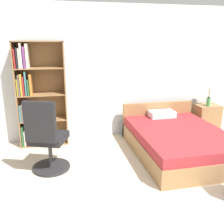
{
  "coord_description": "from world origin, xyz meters",
  "views": [
    {
      "loc": [
        -1.28,
        -1.66,
        1.91
      ],
      "look_at": [
        -0.49,
        1.98,
        0.85
      ],
      "focal_mm": 40.0,
      "sensor_mm": 36.0,
      "label": 1
    }
  ],
  "objects_px": {
    "water_bottle": "(208,102)",
    "bookshelf": "(35,95)",
    "bed": "(177,140)",
    "nightstand": "(206,119)",
    "table_lamp": "(210,85)",
    "office_chair": "(47,140)"
  },
  "relations": [
    {
      "from": "bookshelf",
      "to": "office_chair",
      "type": "xyz_separation_m",
      "value": [
        0.22,
        -1.13,
        -0.46
      ]
    },
    {
      "from": "nightstand",
      "to": "table_lamp",
      "type": "relative_size",
      "value": 1.17
    },
    {
      "from": "bookshelf",
      "to": "office_chair",
      "type": "height_order",
      "value": "bookshelf"
    },
    {
      "from": "office_chair",
      "to": "nightstand",
      "type": "distance_m",
      "value": 3.44
    },
    {
      "from": "bookshelf",
      "to": "table_lamp",
      "type": "xyz_separation_m",
      "value": [
        3.49,
        -0.11,
        0.08
      ]
    },
    {
      "from": "bed",
      "to": "water_bottle",
      "type": "height_order",
      "value": "water_bottle"
    },
    {
      "from": "office_chair",
      "to": "table_lamp",
      "type": "relative_size",
      "value": 2.16
    },
    {
      "from": "office_chair",
      "to": "nightstand",
      "type": "relative_size",
      "value": 1.85
    },
    {
      "from": "nightstand",
      "to": "table_lamp",
      "type": "distance_m",
      "value": 0.74
    },
    {
      "from": "nightstand",
      "to": "bed",
      "type": "bearing_deg",
      "value": -143.26
    },
    {
      "from": "bed",
      "to": "water_bottle",
      "type": "distance_m",
      "value": 1.33
    },
    {
      "from": "bookshelf",
      "to": "nightstand",
      "type": "xyz_separation_m",
      "value": [
        3.49,
        -0.11,
        -0.66
      ]
    },
    {
      "from": "bed",
      "to": "nightstand",
      "type": "relative_size",
      "value": 3.29
    },
    {
      "from": "bookshelf",
      "to": "water_bottle",
      "type": "distance_m",
      "value": 3.45
    },
    {
      "from": "bookshelf",
      "to": "office_chair",
      "type": "distance_m",
      "value": 1.24
    },
    {
      "from": "bookshelf",
      "to": "table_lamp",
      "type": "height_order",
      "value": "bookshelf"
    },
    {
      "from": "water_bottle",
      "to": "bookshelf",
      "type": "bearing_deg",
      "value": 176.58
    },
    {
      "from": "bed",
      "to": "bookshelf",
      "type": "bearing_deg",
      "value": 159.27
    },
    {
      "from": "bookshelf",
      "to": "bed",
      "type": "relative_size",
      "value": 0.95
    },
    {
      "from": "table_lamp",
      "to": "water_bottle",
      "type": "bearing_deg",
      "value": -122.17
    },
    {
      "from": "water_bottle",
      "to": "office_chair",
      "type": "bearing_deg",
      "value": -163.92
    },
    {
      "from": "bookshelf",
      "to": "table_lamp",
      "type": "relative_size",
      "value": 3.65
    }
  ]
}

